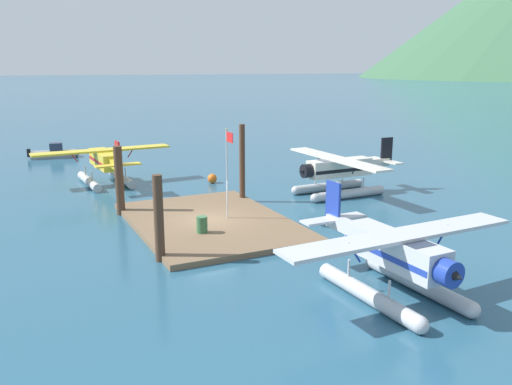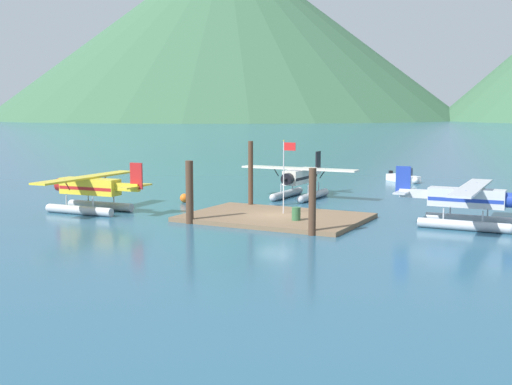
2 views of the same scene
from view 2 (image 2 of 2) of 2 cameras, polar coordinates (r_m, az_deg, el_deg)
The scene contains 13 objects.
ground_plane at distance 45.81m, azimuth 1.67°, elevation -2.36°, with size 1200.00×1200.00×0.00m, color #285670.
dock_platform at distance 45.78m, azimuth 1.67°, elevation -2.17°, with size 12.16×8.41×0.30m, color brown.
piling_near_left at distance 44.05m, azimuth -5.80°, elevation 0.01°, with size 0.51×0.51×4.24m, color #4C3323.
piling_near_right at distance 39.87m, azimuth 4.92°, elevation -0.82°, with size 0.45×0.45×4.12m, color #4C3323.
piling_far_left at distance 50.70m, azimuth -0.47°, elevation 1.55°, with size 0.38×0.38×5.22m, color #4C3323.
flagpole at distance 46.18m, azimuth 2.58°, elevation 2.21°, with size 0.95×0.10×5.21m.
fuel_drum at distance 43.67m, azimuth 3.51°, elevation -1.85°, with size 0.62×0.62×0.88m.
mooring_buoy at distance 54.47m, azimuth -6.25°, elevation -0.48°, with size 0.73×0.73×0.73m, color orange.
mountain_ridge_centre_peak at distance 560.64m, azimuth -2.55°, elevation 13.85°, with size 385.80×385.80×145.39m.
seaplane_silver_stbd_fwd at distance 44.67m, azimuth 17.86°, elevation -0.90°, with size 7.98×10.43×3.84m.
seaplane_yellow_port_aft at distance 50.43m, azimuth -14.26°, elevation 0.11°, with size 7.98×10.46×3.84m.
seaplane_cream_bow_left at distance 56.61m, azimuth 3.84°, elevation 1.07°, with size 10.41×7.98×3.84m.
boat_white_open_north at distance 71.45m, azimuth 12.74°, elevation 1.30°, with size 4.20×3.82×1.50m.
Camera 2 is at (19.68, -40.66, 7.59)m, focal length 46.01 mm.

